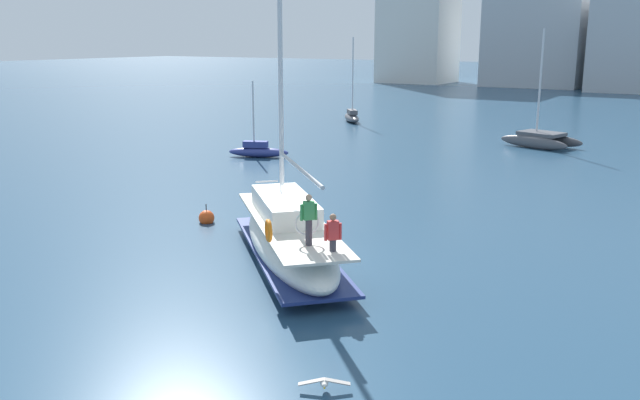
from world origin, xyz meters
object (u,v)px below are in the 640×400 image
Objects in this scene: moored_sloop_far at (258,150)px; moored_sloop_near at (541,138)px; main_sailboat at (289,236)px; mooring_buoy at (207,218)px; seagull at (324,383)px; moored_catamaran at (352,116)px.

moored_sloop_near is at bearing 43.66° from moored_sloop_far.
moored_sloop_near is (0.99, 30.38, -0.29)m from main_sailboat.
moored_sloop_far is (-13.58, 16.47, -0.47)m from main_sailboat.
mooring_buoy is (-5.81, 2.41, -0.71)m from main_sailboat.
main_sailboat is 2.65× the size of moored_sloop_far.
main_sailboat is 12.37× the size of seagull.
seagull is (19.22, -23.43, -0.22)m from moored_sloop_far.
mooring_buoy is at bearing -61.07° from moored_sloop_far.
moored_catamaran reaches higher than mooring_buoy.
moored_catamaran is 49.12m from seagull.
main_sailboat is 1.70× the size of moored_catamaran.
moored_catamaran is at bearing 162.32° from moored_sloop_near.
seagull is at bearing -82.90° from moored_sloop_near.
seagull is at bearing -61.74° from moored_catamaran.
moored_sloop_near is at bearing 76.34° from mooring_buoy.
moored_catamaran is 35.90m from mooring_buoy.
main_sailboat is 1.58× the size of moored_sloop_near.
moored_sloop_near is at bearing 88.14° from main_sailboat.
seagull is (5.64, -6.96, -0.69)m from main_sailboat.
moored_sloop_near is at bearing 97.10° from seagull.
main_sailboat reaches higher than seagull.
main_sailboat is 40.36m from moored_catamaran.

